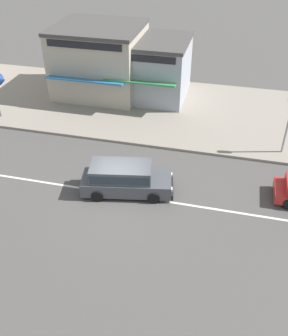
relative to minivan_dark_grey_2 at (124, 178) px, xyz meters
The scene contains 7 objects.
ground_plane 0.92m from the minivan_dark_grey_2, 124.14° to the right, with size 160.00×160.00×0.00m, color #4C4947.
lane_centre_stripe 0.92m from the minivan_dark_grey_2, 124.14° to the right, with size 50.40×0.14×0.01m, color silver.
kerb_strip 9.39m from the minivan_dark_grey_2, 91.25° to the left, with size 68.00×10.00×0.15m, color gray.
minivan_dark_grey_2 is the anchor object (origin of this frame).
arrow_signboard 11.27m from the minivan_dark_grey_2, 150.22° to the left, with size 1.52×0.72×3.02m.
shopfront_mid_block 12.26m from the minivan_dark_grey_2, 114.34° to the left, with size 6.06×6.28×4.80m.
shopfront_far_kios 11.52m from the minivan_dark_grey_2, 97.05° to the left, with size 5.42×5.72×4.07m.
Camera 1 is at (4.89, -14.56, 12.31)m, focal length 42.00 mm.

